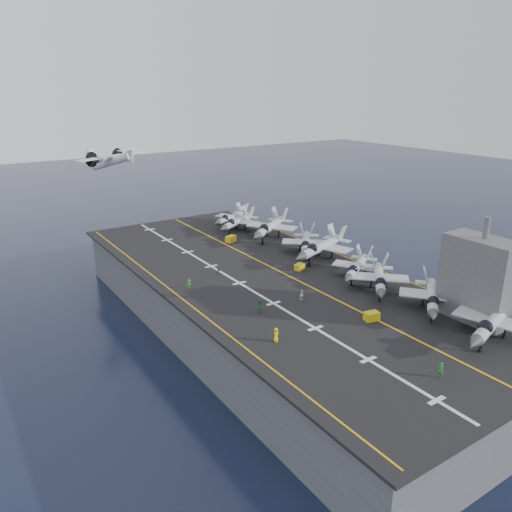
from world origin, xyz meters
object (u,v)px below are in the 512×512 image
fighter_jet_0 (493,321)px  transport_plane (112,161)px  tow_cart_a (372,316)px  island_superstructure (480,269)px

fighter_jet_0 → transport_plane: (-21.46, 85.41, 12.27)m
tow_cart_a → fighter_jet_0: bearing=-54.8°
fighter_jet_0 → tow_cart_a: fighter_jet_0 is taller
island_superstructure → tow_cart_a: (-12.67, 7.57, -6.88)m
fighter_jet_0 → tow_cart_a: size_ratio=7.72×
tow_cart_a → transport_plane: size_ratio=0.10×
transport_plane → island_superstructure: bearing=-72.6°
island_superstructure → transport_plane: 84.49m
island_superstructure → transport_plane: (-25.18, 80.31, 7.44)m
island_superstructure → fighter_jet_0: bearing=-126.0°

